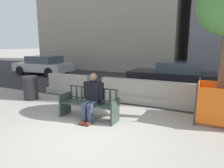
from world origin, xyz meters
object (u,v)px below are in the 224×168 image
street_bench (89,105)px  seated_person (92,96)px  construction_fence (220,102)px  car_sedan_far (177,75)px  jersey_barrier_centre (127,92)px  jersey_barrier_left (69,86)px  car_sedan_mid (43,65)px  trash_bin (31,88)px  jersey_barrier_right (183,98)px

street_bench → seated_person: bearing=-19.0°
construction_fence → car_sedan_far: (-1.73, 3.87, 0.09)m
jersey_barrier_centre → car_sedan_far: car_sedan_far is taller
street_bench → construction_fence: (3.33, 1.36, 0.16)m
seated_person → jersey_barrier_centre: (0.12, 2.26, -0.35)m
jersey_barrier_left → car_sedan_far: bearing=37.2°
seated_person → jersey_barrier_centre: bearing=86.9°
construction_fence → car_sedan_mid: (-11.05, 4.65, 0.11)m
seated_person → car_sedan_far: bearing=74.7°
trash_bin → car_sedan_mid: bearing=131.0°
jersey_barrier_left → construction_fence: (5.75, -0.82, 0.22)m
jersey_barrier_right → construction_fence: (1.05, -0.89, 0.22)m
street_bench → jersey_barrier_right: bearing=44.5°
jersey_barrier_centre → car_sedan_far: (1.32, 3.01, 0.31)m
street_bench → jersey_barrier_left: street_bench is taller
trash_bin → street_bench: bearing=-13.5°
street_bench → jersey_barrier_left: 3.26m
seated_person → construction_fence: bearing=23.9°
car_sedan_mid → trash_bin: size_ratio=4.60×
jersey_barrier_left → car_sedan_mid: 6.55m
jersey_barrier_centre → car_sedan_mid: car_sedan_mid is taller
seated_person → jersey_barrier_right: bearing=47.2°
street_bench → construction_fence: bearing=22.2°
car_sedan_mid → car_sedan_far: bearing=-4.8°
jersey_barrier_left → construction_fence: 5.81m
car_sedan_mid → car_sedan_far: car_sedan_mid is taller
street_bench → construction_fence: construction_fence is taller
seated_person → trash_bin: seated_person is taller
seated_person → jersey_barrier_left: bearing=139.1°
car_sedan_mid → trash_bin: bearing=-49.0°
seated_person → jersey_barrier_left: 3.42m
jersey_barrier_left → jersey_barrier_right: 4.70m
construction_fence → jersey_barrier_centre: bearing=164.4°
jersey_barrier_right → construction_fence: size_ratio=1.67×
construction_fence → trash_bin: (-6.49, -0.60, -0.10)m
car_sedan_far → trash_bin: bearing=-136.8°
jersey_barrier_right → car_sedan_mid: (-10.00, 3.76, 0.33)m
jersey_barrier_left → car_sedan_far: car_sedan_far is taller
street_bench → seated_person: 0.33m
street_bench → trash_bin: (-3.16, 0.76, 0.06)m
jersey_barrier_right → car_sedan_far: size_ratio=0.45×
construction_fence → car_sedan_mid: car_sedan_mid is taller
seated_person → jersey_barrier_left: size_ratio=0.65×
street_bench → car_sedan_mid: car_sedan_mid is taller
car_sedan_far → jersey_barrier_right: bearing=-77.1°
jersey_barrier_centre → car_sedan_mid: (-8.00, 3.80, 0.33)m
jersey_barrier_left → car_sedan_mid: size_ratio=0.48×
trash_bin → jersey_barrier_centre: bearing=22.9°
jersey_barrier_right → car_sedan_far: 3.07m
jersey_barrier_centre → jersey_barrier_left: size_ratio=1.00×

